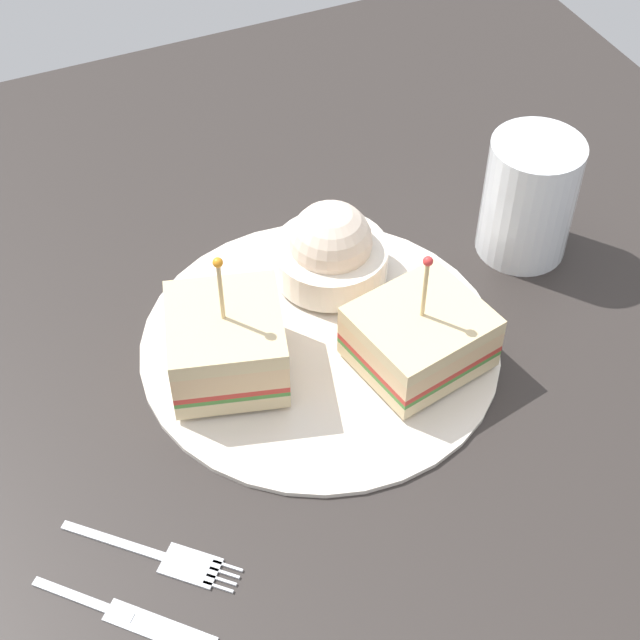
{
  "coord_description": "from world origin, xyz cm",
  "views": [
    {
      "loc": [
        -44.35,
        19.69,
        54.61
      ],
      "look_at": [
        0.0,
        0.0,
        2.81
      ],
      "focal_mm": 54.75,
      "sensor_mm": 36.0,
      "label": 1
    }
  ],
  "objects_px": {
    "coleslaw_bowl": "(331,250)",
    "sandwich_half_front": "(420,337)",
    "fork": "(169,558)",
    "knife": "(132,617)",
    "drink_glass": "(528,205)",
    "plate": "(320,342)",
    "sandwich_half_back": "(228,347)"
  },
  "relations": [
    {
      "from": "plate",
      "to": "sandwich_half_back",
      "type": "relative_size",
      "value": 2.46
    },
    {
      "from": "plate",
      "to": "drink_glass",
      "type": "distance_m",
      "value": 0.2
    },
    {
      "from": "sandwich_half_front",
      "to": "knife",
      "type": "relative_size",
      "value": 1.09
    },
    {
      "from": "fork",
      "to": "drink_glass",
      "type": "bearing_deg",
      "value": -65.82
    },
    {
      "from": "plate",
      "to": "coleslaw_bowl",
      "type": "relative_size",
      "value": 2.99
    },
    {
      "from": "plate",
      "to": "drink_glass",
      "type": "height_order",
      "value": "drink_glass"
    },
    {
      "from": "fork",
      "to": "knife",
      "type": "bearing_deg",
      "value": 131.32
    },
    {
      "from": "coleslaw_bowl",
      "to": "fork",
      "type": "relative_size",
      "value": 0.93
    },
    {
      "from": "sandwich_half_back",
      "to": "drink_glass",
      "type": "bearing_deg",
      "value": -82.09
    },
    {
      "from": "knife",
      "to": "fork",
      "type": "bearing_deg",
      "value": -48.68
    },
    {
      "from": "sandwich_half_back",
      "to": "knife",
      "type": "xyz_separation_m",
      "value": [
        -0.15,
        0.12,
        -0.03
      ]
    },
    {
      "from": "knife",
      "to": "plate",
      "type": "bearing_deg",
      "value": -51.17
    },
    {
      "from": "drink_glass",
      "to": "knife",
      "type": "relative_size",
      "value": 1.1
    },
    {
      "from": "sandwich_half_front",
      "to": "fork",
      "type": "relative_size",
      "value": 1.06
    },
    {
      "from": "coleslaw_bowl",
      "to": "knife",
      "type": "xyz_separation_m",
      "value": [
        -0.22,
        0.23,
        -0.03
      ]
    },
    {
      "from": "coleslaw_bowl",
      "to": "drink_glass",
      "type": "height_order",
      "value": "drink_glass"
    },
    {
      "from": "drink_glass",
      "to": "fork",
      "type": "relative_size",
      "value": 1.07
    },
    {
      "from": "sandwich_half_front",
      "to": "drink_glass",
      "type": "bearing_deg",
      "value": -59.95
    },
    {
      "from": "sandwich_half_front",
      "to": "sandwich_half_back",
      "type": "bearing_deg",
      "value": 71.73
    },
    {
      "from": "sandwich_half_back",
      "to": "sandwich_half_front",
      "type": "bearing_deg",
      "value": -108.27
    },
    {
      "from": "knife",
      "to": "drink_glass",
      "type": "bearing_deg",
      "value": -64.12
    },
    {
      "from": "plate",
      "to": "knife",
      "type": "relative_size",
      "value": 2.88
    },
    {
      "from": "coleslaw_bowl",
      "to": "sandwich_half_back",
      "type": "bearing_deg",
      "value": 120.86
    },
    {
      "from": "sandwich_half_back",
      "to": "knife",
      "type": "distance_m",
      "value": 0.19
    },
    {
      "from": "fork",
      "to": "sandwich_half_front",
      "type": "bearing_deg",
      "value": -69.88
    },
    {
      "from": "sandwich_half_front",
      "to": "fork",
      "type": "bearing_deg",
      "value": 110.12
    },
    {
      "from": "plate",
      "to": "knife",
      "type": "bearing_deg",
      "value": 128.83
    },
    {
      "from": "sandwich_half_front",
      "to": "knife",
      "type": "distance_m",
      "value": 0.27
    },
    {
      "from": "coleslaw_bowl",
      "to": "drink_glass",
      "type": "relative_size",
      "value": 0.87
    },
    {
      "from": "coleslaw_bowl",
      "to": "sandwich_half_front",
      "type": "bearing_deg",
      "value": -169.0
    },
    {
      "from": "drink_glass",
      "to": "knife",
      "type": "distance_m",
      "value": 0.43
    },
    {
      "from": "sandwich_half_front",
      "to": "coleslaw_bowl",
      "type": "relative_size",
      "value": 1.13
    }
  ]
}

